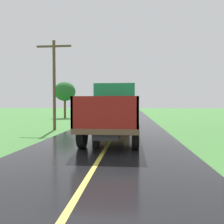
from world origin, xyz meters
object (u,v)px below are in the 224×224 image
object	(u,v)px
utility_pole_roadside	(54,81)
roadside_tree_near_left	(65,92)
banana_truck_far	(118,108)
banana_truck_near	(114,111)

from	to	relation	value
utility_pole_roadside	roadside_tree_near_left	distance (m)	13.92
banana_truck_far	roadside_tree_near_left	world-z (taller)	roadside_tree_near_left
banana_truck_near	roadside_tree_near_left	bearing A→B (deg)	114.35
banana_truck_far	utility_pole_roadside	xyz separation A→B (m)	(-4.05, -5.67, 1.97)
banana_truck_near	banana_truck_far	world-z (taller)	same
banana_truck_near	utility_pole_roadside	bearing A→B (deg)	138.09
banana_truck_far	utility_pole_roadside	world-z (taller)	utility_pole_roadside
banana_truck_near	roadside_tree_near_left	xyz separation A→B (m)	(-7.94, 17.54, 1.99)
banana_truck_near	utility_pole_roadside	world-z (taller)	utility_pole_roadside
banana_truck_far	banana_truck_near	bearing A→B (deg)	-87.27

